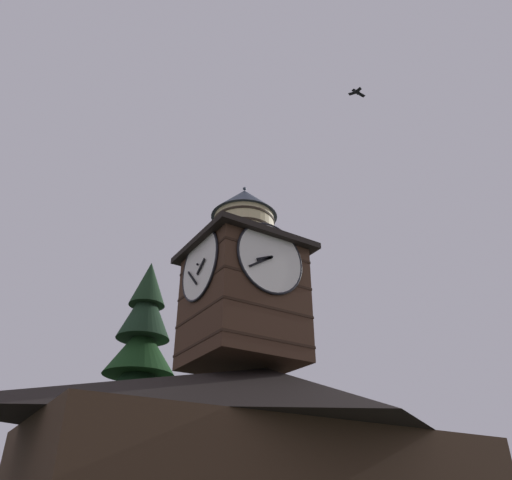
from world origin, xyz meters
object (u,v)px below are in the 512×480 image
at_px(flying_bird_high, 355,92).
at_px(building_main, 267,459).
at_px(flying_bird_low, 359,93).
at_px(clock_tower, 243,282).
at_px(pine_tree_behind, 135,406).
at_px(moon, 252,423).

bearing_deg(flying_bird_high, building_main, -80.62).
height_order(building_main, flying_bird_low, flying_bird_low).
relative_size(clock_tower, flying_bird_low, 11.88).
bearing_deg(clock_tower, flying_bird_high, 107.04).
bearing_deg(pine_tree_behind, flying_bird_low, 109.03).
height_order(pine_tree_behind, moon, pine_tree_behind).
height_order(pine_tree_behind, flying_bird_high, flying_bird_high).
height_order(building_main, clock_tower, clock_tower).
distance_m(building_main, clock_tower, 6.64).
bearing_deg(clock_tower, pine_tree_behind, -75.89).
distance_m(pine_tree_behind, flying_bird_low, 16.99).
xyz_separation_m(building_main, flying_bird_low, (-1.58, 4.95, 13.96)).
bearing_deg(flying_bird_low, building_main, -72.33).
bearing_deg(flying_bird_high, moon, -116.01).
xyz_separation_m(moon, flying_bird_low, (16.33, 34.47, 7.82)).
relative_size(building_main, flying_bird_low, 23.52).
distance_m(moon, flying_bird_low, 38.93).
relative_size(building_main, pine_tree_behind, 1.24).
height_order(clock_tower, pine_tree_behind, clock_tower).
distance_m(pine_tree_behind, moon, 30.67).
bearing_deg(building_main, flying_bird_low, 107.67).
xyz_separation_m(building_main, pine_tree_behind, (2.52, -6.93, 2.54)).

